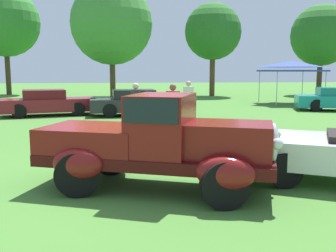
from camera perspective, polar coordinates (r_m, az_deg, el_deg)
The scene contains 12 objects.
ground_plane at distance 7.36m, azimuth -4.44°, elevation -8.35°, with size 120.00×120.00×0.00m, color #42752D.
feature_pickup_truck at distance 6.73m, azimuth -1.53°, elevation -2.35°, with size 4.36×2.85×1.70m.
show_car_burgundy at distance 18.85m, azimuth -17.63°, elevation 3.33°, with size 4.58×2.68×1.22m.
show_car_charcoal at distance 18.10m, azimuth -4.69°, elevation 3.50°, with size 4.53×1.97×1.22m.
spectator_near_truck at distance 15.78m, azimuth 3.07°, elevation 3.96°, with size 0.46×0.44×1.69m.
spectator_between_cars at distance 12.29m, azimuth 0.74°, elevation 2.73°, with size 0.43×0.46×1.69m.
spectator_by_row at distance 13.15m, azimuth -4.84°, elevation 3.07°, with size 0.35×0.45×1.69m.
canopy_tent_left_field at distance 25.50m, azimuth 18.03°, elevation 8.61°, with size 3.37×3.37×2.71m.
treeline_far_left at distance 36.81m, azimuth -23.26°, elevation 14.08°, with size 5.91×5.91×9.20m.
treeline_mid_left at distance 31.20m, azimuth -8.47°, elevation 14.93°, with size 6.43×6.43×8.98m.
treeline_center at distance 32.50m, azimuth 6.75°, elevation 13.85°, with size 4.66×4.66×7.64m.
treeline_mid_right at distance 35.92m, azimuth 22.05°, elevation 12.48°, with size 5.21×5.21×7.71m.
Camera 1 is at (-0.20, -7.05, 2.11)m, focal length 40.65 mm.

